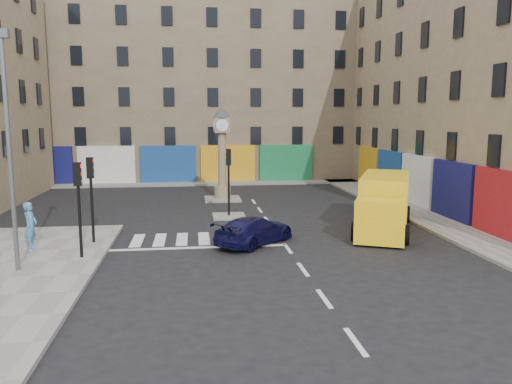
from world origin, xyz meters
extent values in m
plane|color=black|center=(0.00, 0.00, 0.00)|extent=(120.00, 120.00, 0.00)
cube|color=gray|center=(8.70, 10.00, 0.07)|extent=(2.60, 30.00, 0.15)
cube|color=gray|center=(-4.00, 22.20, 0.07)|extent=(32.00, 2.40, 0.15)
cube|color=gray|center=(-2.00, 8.00, 0.06)|extent=(1.80, 1.80, 0.12)
cube|color=gray|center=(-2.00, 14.00, 0.06)|extent=(2.40, 2.40, 0.12)
cube|color=#9C8566|center=(15.00, 10.00, 8.00)|extent=(10.00, 30.00, 16.00)
cube|color=#7B6E52|center=(-4.00, 28.00, 8.50)|extent=(32.00, 10.00, 17.00)
cylinder|color=black|center=(-8.30, 0.20, 1.55)|extent=(0.12, 0.12, 2.80)
cube|color=black|center=(-8.30, 0.20, 3.40)|extent=(0.28, 0.22, 0.90)
cylinder|color=black|center=(-8.30, 2.60, 1.55)|extent=(0.12, 0.12, 2.80)
cube|color=black|center=(-8.30, 2.60, 3.40)|extent=(0.28, 0.22, 0.90)
cylinder|color=black|center=(-2.00, 8.00, 1.52)|extent=(0.12, 0.12, 2.80)
cube|color=black|center=(-2.00, 8.00, 3.37)|extent=(0.28, 0.22, 0.90)
cylinder|color=#595B60|center=(-10.20, -1.20, 4.15)|extent=(0.16, 0.16, 8.00)
cube|color=#595B60|center=(-10.20, -1.20, 8.30)|extent=(0.50, 0.25, 0.30)
cylinder|color=#9C8566|center=(-2.00, 14.00, 0.52)|extent=(1.10, 1.10, 0.80)
cylinder|color=#9C8566|center=(-2.00, 14.00, 2.72)|extent=(0.56, 0.56, 3.60)
cube|color=#9C8566|center=(-2.00, 14.00, 5.02)|extent=(1.00, 1.00, 1.00)
cylinder|color=white|center=(-2.00, 13.48, 5.02)|extent=(0.80, 0.06, 0.80)
cone|color=#333338|center=(-2.00, 14.00, 5.87)|extent=(1.20, 1.20, 0.70)
imported|color=#0C0B33|center=(-1.31, 1.97, 0.61)|extent=(4.19, 4.22, 1.23)
cube|color=yellow|center=(5.73, 4.70, 1.39)|extent=(4.22, 5.77, 2.55)
cube|color=yellow|center=(4.08, 1.06, 1.05)|extent=(2.47, 2.08, 1.89)
cube|color=black|center=(4.06, 1.01, 1.50)|extent=(2.13, 1.69, 0.78)
cylinder|color=black|center=(3.26, 1.92, 0.44)|extent=(0.62, 0.92, 0.89)
cylinder|color=black|center=(5.28, 1.01, 0.44)|extent=(0.62, 0.92, 0.89)
cylinder|color=black|center=(5.27, 6.37, 0.44)|extent=(0.62, 0.92, 0.89)
cylinder|color=black|center=(7.29, 5.46, 0.44)|extent=(0.62, 0.92, 0.89)
imported|color=#5593C3|center=(-10.55, 1.54, 1.15)|extent=(0.55, 0.77, 1.99)
camera|label=1|loc=(-3.92, -19.30, 5.54)|focal=35.00mm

